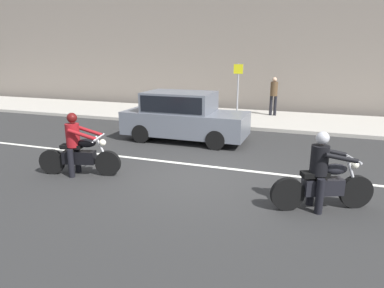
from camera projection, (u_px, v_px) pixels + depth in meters
ground_plane at (198, 177)px, 8.45m from camera, size 80.00×80.00×0.00m
sidewalk_slab at (253, 119)px, 15.71m from camera, size 40.00×4.40×0.14m
building_facade at (269, 5)px, 17.41m from camera, size 40.00×1.40×10.90m
lane_marking_stripe at (230, 169)px, 9.07m from camera, size 18.00×0.14×0.01m
motorcycle_with_rider_black_leather at (323, 178)px, 6.59m from camera, size 1.94×1.02×1.59m
motorcycle_with_rider_crimson at (78, 150)px, 8.49m from camera, size 2.08×0.82×1.60m
parked_sedan_slate_gray at (183, 116)px, 11.87m from camera, size 4.32×1.82×1.72m
street_sign_post at (238, 84)px, 16.00m from camera, size 0.44×0.08×2.42m
pedestrian_bystander at (274, 93)px, 15.94m from camera, size 0.34×0.34×1.80m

